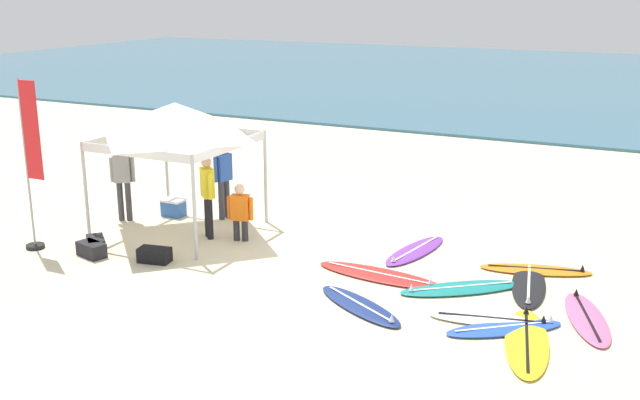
% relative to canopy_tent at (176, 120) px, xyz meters
% --- Properties ---
extents(ground_plane, '(80.00, 80.00, 0.00)m').
position_rel_canopy_tent_xyz_m(ground_plane, '(3.20, -0.40, -2.39)').
color(ground_plane, beige).
extents(sea, '(80.00, 36.00, 0.10)m').
position_rel_canopy_tent_xyz_m(sea, '(3.20, 30.57, -2.34)').
color(sea, '#386B84').
rests_on(sea, ground).
extents(canopy_tent, '(2.78, 2.78, 2.75)m').
position_rel_canopy_tent_xyz_m(canopy_tent, '(0.00, 0.00, 0.00)').
color(canopy_tent, '#B7B7BC').
rests_on(canopy_tent, ground).
extents(surfboard_purple, '(0.90, 2.14, 0.19)m').
position_rel_canopy_tent_xyz_m(surfboard_purple, '(4.95, 0.89, -2.35)').
color(surfboard_purple, purple).
rests_on(surfboard_purple, ground).
extents(surfboard_orange, '(2.07, 1.07, 0.19)m').
position_rel_canopy_tent_xyz_m(surfboard_orange, '(7.28, 0.89, -2.35)').
color(surfboard_orange, orange).
rests_on(surfboard_orange, ground).
extents(surfboard_red, '(2.48, 0.86, 0.19)m').
position_rel_canopy_tent_xyz_m(surfboard_red, '(4.80, -0.62, -2.35)').
color(surfboard_red, red).
rests_on(surfboard_red, ground).
extents(surfboard_navy, '(1.99, 1.46, 0.19)m').
position_rel_canopy_tent_xyz_m(surfboard_navy, '(5.03, -2.02, -2.35)').
color(surfboard_navy, navy).
rests_on(surfboard_navy, ground).
extents(surfboard_yellow, '(1.11, 2.42, 0.19)m').
position_rel_canopy_tent_xyz_m(surfboard_yellow, '(7.73, -2.13, -2.35)').
color(surfboard_yellow, yellow).
rests_on(surfboard_yellow, ground).
extents(surfboard_pink, '(1.20, 2.12, 0.19)m').
position_rel_canopy_tent_xyz_m(surfboard_pink, '(8.40, -0.89, -2.35)').
color(surfboard_pink, pink).
rests_on(surfboard_pink, ground).
extents(surfboard_teal, '(2.10, 1.83, 0.19)m').
position_rel_canopy_tent_xyz_m(surfboard_teal, '(6.29, -0.58, -2.35)').
color(surfboard_teal, '#19847F').
rests_on(surfboard_teal, ground).
extents(surfboard_blue, '(1.78, 1.57, 0.19)m').
position_rel_canopy_tent_xyz_m(surfboard_blue, '(7.33, -1.82, -2.35)').
color(surfboard_blue, blue).
rests_on(surfboard_blue, ground).
extents(surfboard_white, '(1.99, 0.95, 0.19)m').
position_rel_canopy_tent_xyz_m(surfboard_white, '(7.08, -1.60, -2.35)').
color(surfboard_white, white).
rests_on(surfboard_white, ground).
extents(surfboard_black, '(0.96, 2.21, 0.19)m').
position_rel_canopy_tent_xyz_m(surfboard_black, '(7.31, 0.08, -2.35)').
color(surfboard_black, black).
rests_on(surfboard_black, ground).
extents(person_grey, '(0.50, 0.36, 1.71)m').
position_rel_canopy_tent_xyz_m(person_grey, '(-1.56, 0.06, -1.40)').
color(person_grey, '#383842').
rests_on(person_grey, ground).
extents(person_blue, '(0.29, 0.54, 1.71)m').
position_rel_canopy_tent_xyz_m(person_blue, '(0.35, 1.15, -1.40)').
color(person_blue, '#383842').
rests_on(person_blue, ground).
extents(person_yellow, '(0.43, 0.40, 1.71)m').
position_rel_canopy_tent_xyz_m(person_yellow, '(0.81, -0.13, -1.40)').
color(person_yellow, black).
rests_on(person_yellow, ground).
extents(person_orange, '(0.53, 0.31, 1.20)m').
position_rel_canopy_tent_xyz_m(person_orange, '(1.50, 0.00, -1.73)').
color(person_orange, '#2D2D33').
rests_on(person_orange, ground).
extents(banner_flag, '(0.60, 0.36, 3.40)m').
position_rel_canopy_tent_xyz_m(banner_flag, '(-1.83, -2.21, -0.81)').
color(banner_flag, '#99999E').
rests_on(banner_flag, ground).
extents(gear_bag_near_tent, '(0.66, 0.47, 0.28)m').
position_rel_canopy_tent_xyz_m(gear_bag_near_tent, '(-0.60, -2.08, -2.25)').
color(gear_bag_near_tent, '#232328').
rests_on(gear_bag_near_tent, ground).
extents(gear_bag_by_pole, '(0.65, 0.42, 0.28)m').
position_rel_canopy_tent_xyz_m(gear_bag_by_pole, '(0.69, -1.79, -2.25)').
color(gear_bag_by_pole, black).
rests_on(gear_bag_by_pole, ground).
extents(gear_bag_on_sand, '(0.66, 0.64, 0.28)m').
position_rel_canopy_tent_xyz_m(gear_bag_on_sand, '(-0.73, -1.80, -2.25)').
color(gear_bag_on_sand, '#232328').
rests_on(gear_bag_on_sand, ground).
extents(cooler_box, '(0.50, 0.36, 0.39)m').
position_rel_canopy_tent_xyz_m(cooler_box, '(-0.79, 0.80, -2.19)').
color(cooler_box, '#2D60B7').
rests_on(cooler_box, ground).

